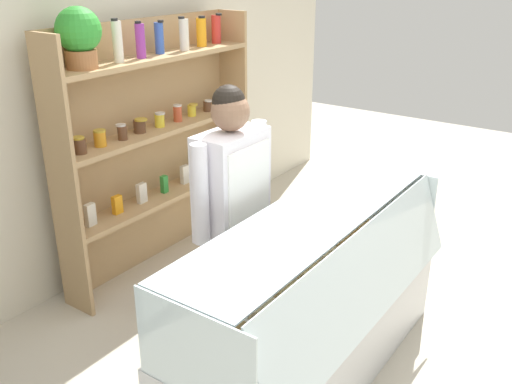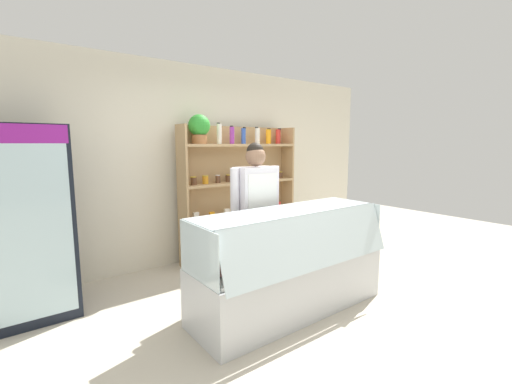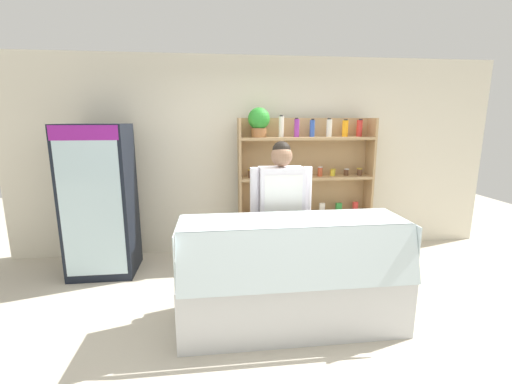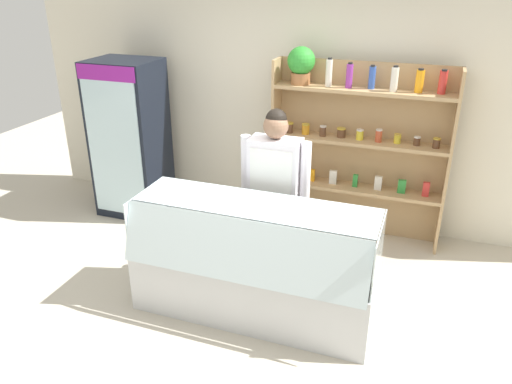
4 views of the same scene
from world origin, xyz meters
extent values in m
plane|color=beige|center=(0.00, 0.00, 0.00)|extent=(12.00, 12.00, 0.00)
cube|color=silver|center=(0.00, 2.03, 1.35)|extent=(6.80, 0.10, 2.70)
cube|color=black|center=(-2.00, 1.43, 0.91)|extent=(0.75, 0.63, 1.82)
cube|color=silver|center=(-2.00, 1.11, 0.91)|extent=(0.67, 0.01, 1.62)
cube|color=#8C1E8C|center=(-2.00, 1.11, 1.73)|extent=(0.71, 0.01, 0.16)
cylinder|color=#2D8C38|center=(-2.21, 1.18, 0.35)|extent=(0.06, 0.06, 0.19)
cylinder|color=#3356B2|center=(-2.00, 1.18, 0.32)|extent=(0.05, 0.05, 0.15)
cylinder|color=red|center=(-1.79, 1.18, 0.35)|extent=(0.07, 0.07, 0.19)
cylinder|color=#9E6623|center=(-2.23, 1.18, 0.81)|extent=(0.05, 0.05, 0.18)
cylinder|color=#9E6623|center=(-2.08, 1.18, 0.79)|extent=(0.07, 0.07, 0.14)
cylinder|color=silver|center=(-1.92, 1.18, 0.83)|extent=(0.07, 0.07, 0.22)
cylinder|color=orange|center=(-1.76, 1.18, 0.79)|extent=(0.05, 0.05, 0.14)
cylinder|color=purple|center=(-2.23, 1.18, 1.27)|extent=(0.05, 0.05, 0.14)
cylinder|color=red|center=(-2.08, 1.18, 1.27)|extent=(0.07, 0.07, 0.15)
cylinder|color=#2D8C38|center=(-1.92, 1.18, 1.27)|extent=(0.06, 0.06, 0.15)
cylinder|color=purple|center=(-1.76, 1.18, 1.29)|extent=(0.06, 0.06, 0.19)
cube|color=tan|center=(0.60, 1.82, 0.94)|extent=(1.83, 0.02, 1.89)
cube|color=tan|center=(-0.30, 1.68, 0.94)|extent=(0.03, 0.28, 1.89)
cube|color=tan|center=(1.50, 1.68, 0.94)|extent=(0.03, 0.28, 1.89)
cube|color=tan|center=(0.60, 1.68, 0.57)|extent=(1.77, 0.28, 0.04)
cube|color=tan|center=(0.60, 1.68, 1.09)|extent=(1.77, 0.28, 0.04)
cube|color=tan|center=(0.60, 1.68, 1.62)|extent=(1.77, 0.28, 0.04)
cylinder|color=#996038|center=(-0.04, 1.68, 1.70)|extent=(0.20, 0.20, 0.12)
sphere|color=green|center=(-0.04, 1.68, 1.88)|extent=(0.28, 0.28, 0.28)
cylinder|color=silver|center=(0.25, 1.67, 1.77)|extent=(0.07, 0.07, 0.27)
cylinder|color=black|center=(0.25, 1.68, 1.91)|extent=(0.04, 0.04, 0.02)
cylinder|color=purple|center=(0.46, 1.67, 1.75)|extent=(0.07, 0.07, 0.23)
cylinder|color=black|center=(0.46, 1.68, 1.88)|extent=(0.04, 0.04, 0.02)
cylinder|color=#3356B2|center=(0.67, 1.71, 1.75)|extent=(0.07, 0.07, 0.22)
cylinder|color=black|center=(0.67, 1.68, 1.87)|extent=(0.04, 0.04, 0.02)
cylinder|color=silver|center=(0.89, 1.66, 1.75)|extent=(0.07, 0.07, 0.23)
cylinder|color=black|center=(0.89, 1.68, 1.87)|extent=(0.05, 0.05, 0.02)
cylinder|color=orange|center=(1.12, 1.69, 1.75)|extent=(0.08, 0.08, 0.21)
cylinder|color=black|center=(1.12, 1.68, 1.86)|extent=(0.05, 0.05, 0.02)
cylinder|color=red|center=(1.33, 1.71, 1.75)|extent=(0.08, 0.08, 0.22)
cylinder|color=black|center=(1.33, 1.68, 1.87)|extent=(0.05, 0.05, 0.02)
cylinder|color=brown|center=(-0.14, 1.67, 1.16)|extent=(0.08, 0.08, 0.10)
cylinder|color=gold|center=(-0.14, 1.68, 1.21)|extent=(0.08, 0.08, 0.01)
cylinder|color=orange|center=(0.03, 1.68, 1.16)|extent=(0.08, 0.08, 0.10)
cylinder|color=gold|center=(0.03, 1.68, 1.22)|extent=(0.08, 0.08, 0.01)
cylinder|color=brown|center=(0.22, 1.67, 1.16)|extent=(0.07, 0.07, 0.10)
cylinder|color=silver|center=(0.22, 1.68, 1.21)|extent=(0.07, 0.07, 0.01)
cylinder|color=brown|center=(0.41, 1.70, 1.16)|extent=(0.09, 0.09, 0.09)
cylinder|color=gold|center=(0.41, 1.68, 1.21)|extent=(0.09, 0.09, 0.01)
cylinder|color=yellow|center=(0.61, 1.69, 1.16)|extent=(0.07, 0.07, 0.10)
cylinder|color=silver|center=(0.61, 1.68, 1.22)|extent=(0.08, 0.08, 0.01)
cylinder|color=#BF4C2D|center=(0.80, 1.68, 1.17)|extent=(0.07, 0.07, 0.12)
cylinder|color=silver|center=(0.80, 1.68, 1.24)|extent=(0.07, 0.07, 0.01)
cylinder|color=yellow|center=(0.98, 1.70, 1.16)|extent=(0.07, 0.07, 0.09)
cylinder|color=gold|center=(0.98, 1.68, 1.21)|extent=(0.07, 0.07, 0.01)
cylinder|color=brown|center=(1.17, 1.70, 1.15)|extent=(0.06, 0.06, 0.08)
cylinder|color=silver|center=(1.17, 1.68, 1.20)|extent=(0.07, 0.07, 0.01)
cylinder|color=brown|center=(1.36, 1.68, 1.16)|extent=(0.07, 0.07, 0.09)
cylinder|color=gold|center=(1.36, 1.68, 1.21)|extent=(0.07, 0.07, 0.01)
cube|color=silver|center=(-0.12, 1.68, 0.66)|extent=(0.08, 0.04, 0.16)
cube|color=orange|center=(0.12, 1.68, 0.65)|extent=(0.07, 0.04, 0.13)
cube|color=silver|center=(0.36, 1.68, 0.66)|extent=(0.08, 0.04, 0.15)
cube|color=#2D8C38|center=(0.60, 1.68, 0.65)|extent=(0.05, 0.04, 0.14)
cube|color=silver|center=(0.84, 1.68, 0.66)|extent=(0.08, 0.04, 0.15)
cube|color=#2D8C38|center=(1.08, 1.68, 0.66)|extent=(0.08, 0.05, 0.14)
cube|color=red|center=(1.32, 1.68, 0.66)|extent=(0.07, 0.04, 0.15)
cube|color=silver|center=(0.05, 0.03, 0.28)|extent=(2.01, 0.68, 0.55)
cube|color=white|center=(0.05, 0.03, 0.57)|extent=(1.95, 0.62, 0.03)
cube|color=silver|center=(0.05, -0.28, 0.78)|extent=(1.97, 0.16, 0.47)
cube|color=silver|center=(0.05, 0.08, 1.00)|extent=(1.97, 0.52, 0.01)
cube|color=silver|center=(-0.95, 0.03, 0.78)|extent=(0.01, 0.64, 0.45)
cube|color=silver|center=(1.04, 0.03, 0.78)|extent=(0.01, 0.64, 0.45)
cube|color=tan|center=(-0.78, 0.11, 0.61)|extent=(0.16, 0.11, 0.04)
cube|color=white|center=(-0.78, -0.09, 0.61)|extent=(0.05, 0.03, 0.02)
cube|color=tan|center=(-0.54, 0.11, 0.61)|extent=(0.16, 0.13, 0.04)
cube|color=white|center=(-0.54, -0.09, 0.61)|extent=(0.05, 0.03, 0.02)
cube|color=beige|center=(-0.31, 0.11, 0.61)|extent=(0.16, 0.11, 0.05)
cube|color=white|center=(-0.31, -0.09, 0.61)|extent=(0.05, 0.03, 0.02)
cube|color=tan|center=(-0.07, 0.11, 0.61)|extent=(0.16, 0.11, 0.04)
cube|color=white|center=(-0.07, -0.09, 0.61)|extent=(0.05, 0.03, 0.02)
cube|color=tan|center=(0.17, 0.11, 0.61)|extent=(0.16, 0.11, 0.05)
cube|color=white|center=(0.17, -0.09, 0.61)|extent=(0.05, 0.03, 0.02)
cube|color=beige|center=(0.40, 0.11, 0.61)|extent=(0.16, 0.13, 0.05)
cube|color=white|center=(0.40, -0.09, 0.61)|extent=(0.05, 0.03, 0.02)
cube|color=tan|center=(0.64, 0.11, 0.61)|extent=(0.16, 0.11, 0.05)
cube|color=white|center=(0.64, -0.09, 0.61)|extent=(0.05, 0.03, 0.02)
cube|color=tan|center=(0.88, 0.11, 0.61)|extent=(0.17, 0.12, 0.05)
cube|color=white|center=(0.88, -0.09, 0.61)|extent=(0.05, 0.03, 0.02)
cylinder|color=#C1706B|center=(-0.78, -0.07, 0.66)|extent=(0.16, 0.16, 0.15)
cylinder|color=#A35B4C|center=(-0.56, -0.07, 0.65)|extent=(0.21, 0.13, 0.12)
cylinder|color=white|center=(0.55, -0.05, 0.68)|extent=(0.07, 0.07, 0.20)
cylinder|color=white|center=(0.65, -0.05, 0.70)|extent=(0.07, 0.07, 0.23)
cylinder|color=#2D2D38|center=(-0.05, 0.59, 0.38)|extent=(0.13, 0.13, 0.76)
cylinder|color=#2D2D38|center=(0.14, 0.59, 0.38)|extent=(0.13, 0.13, 0.76)
cube|color=white|center=(0.05, 0.59, 1.08)|extent=(0.45, 0.24, 0.63)
cube|color=white|center=(0.05, 0.46, 0.74)|extent=(0.38, 0.01, 1.18)
cylinder|color=white|center=(-0.23, 0.59, 1.11)|extent=(0.09, 0.09, 0.57)
cylinder|color=white|center=(0.32, 0.59, 1.11)|extent=(0.09, 0.09, 0.57)
sphere|color=#8C664C|center=(0.05, 0.59, 1.51)|extent=(0.22, 0.22, 0.22)
sphere|color=black|center=(0.05, 0.60, 1.56)|extent=(0.18, 0.18, 0.18)
camera|label=1|loc=(-2.35, -1.27, 2.29)|focal=40.00mm
camera|label=2|loc=(-2.16, -2.33, 1.65)|focal=24.00mm
camera|label=3|loc=(-0.62, -2.76, 1.86)|focal=24.00mm
camera|label=4|loc=(1.27, -3.30, 2.72)|focal=35.00mm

